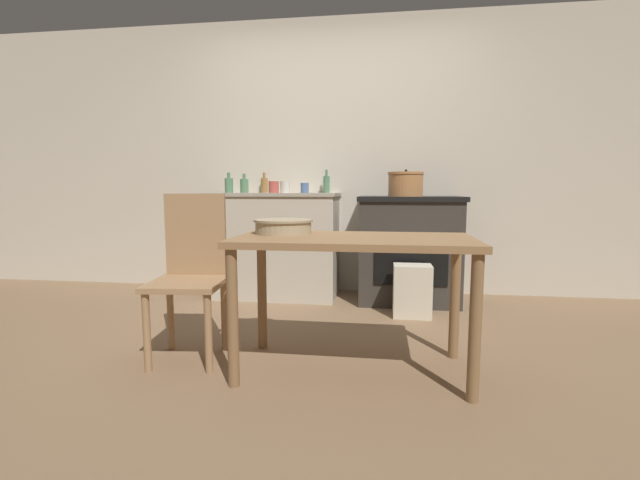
{
  "coord_description": "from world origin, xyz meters",
  "views": [
    {
      "loc": [
        0.42,
        -2.53,
        0.96
      ],
      "look_at": [
        0.0,
        0.47,
        0.61
      ],
      "focal_mm": 24.0,
      "sensor_mm": 36.0,
      "label": 1
    }
  ],
  "objects_px": {
    "chair": "(191,271)",
    "cup_mid_right": "(274,187)",
    "stock_pot": "(406,184)",
    "bottle_center_left": "(326,184)",
    "bottle_mid_left": "(264,185)",
    "cup_center_right": "(305,188)",
    "bottle_left": "(229,185)",
    "cup_center": "(285,187)",
    "flour_sack": "(412,291)",
    "mixing_bowl_large": "(283,226)",
    "work_table": "(353,257)",
    "stove": "(408,249)",
    "bottle_far_left": "(244,185)"
  },
  "relations": [
    {
      "from": "bottle_far_left",
      "to": "work_table",
      "type": "bearing_deg",
      "value": -55.55
    },
    {
      "from": "chair",
      "to": "mixing_bowl_large",
      "type": "distance_m",
      "value": 0.61
    },
    {
      "from": "cup_center_right",
      "to": "cup_mid_right",
      "type": "distance_m",
      "value": 0.31
    },
    {
      "from": "stove",
      "to": "bottle_center_left",
      "type": "xyz_separation_m",
      "value": [
        -0.75,
        0.2,
        0.57
      ]
    },
    {
      "from": "bottle_center_left",
      "to": "cup_center",
      "type": "bearing_deg",
      "value": -127.64
    },
    {
      "from": "bottle_center_left",
      "to": "cup_center_right",
      "type": "distance_m",
      "value": 0.35
    },
    {
      "from": "chair",
      "to": "bottle_center_left",
      "type": "relative_size",
      "value": 4.45
    },
    {
      "from": "bottle_center_left",
      "to": "mixing_bowl_large",
      "type": "bearing_deg",
      "value": -91.41
    },
    {
      "from": "chair",
      "to": "mixing_bowl_large",
      "type": "height_order",
      "value": "chair"
    },
    {
      "from": "cup_center_right",
      "to": "bottle_center_left",
      "type": "bearing_deg",
      "value": 64.76
    },
    {
      "from": "stock_pot",
      "to": "cup_mid_right",
      "type": "xyz_separation_m",
      "value": [
        -1.15,
        0.02,
        -0.02
      ]
    },
    {
      "from": "cup_center",
      "to": "work_table",
      "type": "bearing_deg",
      "value": -63.94
    },
    {
      "from": "work_table",
      "to": "mixing_bowl_large",
      "type": "height_order",
      "value": "mixing_bowl_large"
    },
    {
      "from": "stock_pot",
      "to": "bottle_center_left",
      "type": "xyz_separation_m",
      "value": [
        -0.71,
        0.25,
        0.01
      ]
    },
    {
      "from": "stock_pot",
      "to": "cup_center_right",
      "type": "xyz_separation_m",
      "value": [
        -0.86,
        -0.06,
        -0.03
      ]
    },
    {
      "from": "chair",
      "to": "cup_center",
      "type": "relative_size",
      "value": 9.59
    },
    {
      "from": "chair",
      "to": "flour_sack",
      "type": "relative_size",
      "value": 2.36
    },
    {
      "from": "mixing_bowl_large",
      "to": "cup_mid_right",
      "type": "relative_size",
      "value": 3.22
    },
    {
      "from": "bottle_mid_left",
      "to": "cup_mid_right",
      "type": "relative_size",
      "value": 1.86
    },
    {
      "from": "chair",
      "to": "stock_pot",
      "type": "height_order",
      "value": "stock_pot"
    },
    {
      "from": "work_table",
      "to": "cup_center",
      "type": "height_order",
      "value": "cup_center"
    },
    {
      "from": "work_table",
      "to": "bottle_mid_left",
      "type": "relative_size",
      "value": 6.44
    },
    {
      "from": "cup_center",
      "to": "cup_center_right",
      "type": "xyz_separation_m",
      "value": [
        0.16,
        0.08,
        -0.01
      ]
    },
    {
      "from": "chair",
      "to": "mixing_bowl_large",
      "type": "relative_size",
      "value": 2.84
    },
    {
      "from": "stove",
      "to": "bottle_center_left",
      "type": "relative_size",
      "value": 4.3
    },
    {
      "from": "stock_pot",
      "to": "cup_center_right",
      "type": "distance_m",
      "value": 0.86
    },
    {
      "from": "bottle_mid_left",
      "to": "cup_center_right",
      "type": "xyz_separation_m",
      "value": [
        0.46,
        -0.37,
        -0.03
      ]
    },
    {
      "from": "mixing_bowl_large",
      "to": "cup_center",
      "type": "height_order",
      "value": "cup_center"
    },
    {
      "from": "work_table",
      "to": "bottle_mid_left",
      "type": "height_order",
      "value": "bottle_mid_left"
    },
    {
      "from": "bottle_left",
      "to": "bottle_center_left",
      "type": "xyz_separation_m",
      "value": [
        0.89,
        0.15,
        0.01
      ]
    },
    {
      "from": "bottle_center_left",
      "to": "cup_mid_right",
      "type": "relative_size",
      "value": 2.06
    },
    {
      "from": "flour_sack",
      "to": "bottle_far_left",
      "type": "xyz_separation_m",
      "value": [
        -1.49,
        0.55,
        0.81
      ]
    },
    {
      "from": "cup_center",
      "to": "cup_center_right",
      "type": "height_order",
      "value": "cup_center"
    },
    {
      "from": "work_table",
      "to": "cup_center_right",
      "type": "relative_size",
      "value": 14.24
    },
    {
      "from": "bottle_left",
      "to": "cup_center",
      "type": "relative_size",
      "value": 1.88
    },
    {
      "from": "stove",
      "to": "bottle_left",
      "type": "relative_size",
      "value": 4.93
    },
    {
      "from": "bottle_left",
      "to": "bottle_center_left",
      "type": "relative_size",
      "value": 0.87
    },
    {
      "from": "stock_pot",
      "to": "bottle_mid_left",
      "type": "xyz_separation_m",
      "value": [
        -1.32,
        0.31,
        -0.0
      ]
    },
    {
      "from": "chair",
      "to": "bottle_center_left",
      "type": "distance_m",
      "value": 1.84
    },
    {
      "from": "bottle_left",
      "to": "cup_center_right",
      "type": "xyz_separation_m",
      "value": [
        0.74,
        -0.17,
        -0.03
      ]
    },
    {
      "from": "chair",
      "to": "bottle_center_left",
      "type": "height_order",
      "value": "bottle_center_left"
    },
    {
      "from": "stove",
      "to": "cup_center",
      "type": "bearing_deg",
      "value": -169.49
    },
    {
      "from": "flour_sack",
      "to": "cup_center",
      "type": "relative_size",
      "value": 4.07
    },
    {
      "from": "chair",
      "to": "cup_mid_right",
      "type": "distance_m",
      "value": 1.52
    },
    {
      "from": "bottle_far_left",
      "to": "cup_center",
      "type": "height_order",
      "value": "bottle_far_left"
    },
    {
      "from": "mixing_bowl_large",
      "to": "flour_sack",
      "type": "bearing_deg",
      "value": 49.79
    },
    {
      "from": "bottle_left",
      "to": "cup_mid_right",
      "type": "relative_size",
      "value": 1.8
    },
    {
      "from": "flour_sack",
      "to": "mixing_bowl_large",
      "type": "distance_m",
      "value": 1.35
    },
    {
      "from": "stove",
      "to": "bottle_left",
      "type": "xyz_separation_m",
      "value": [
        -1.64,
        0.06,
        0.56
      ]
    },
    {
      "from": "bottle_center_left",
      "to": "cup_mid_right",
      "type": "height_order",
      "value": "bottle_center_left"
    }
  ]
}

